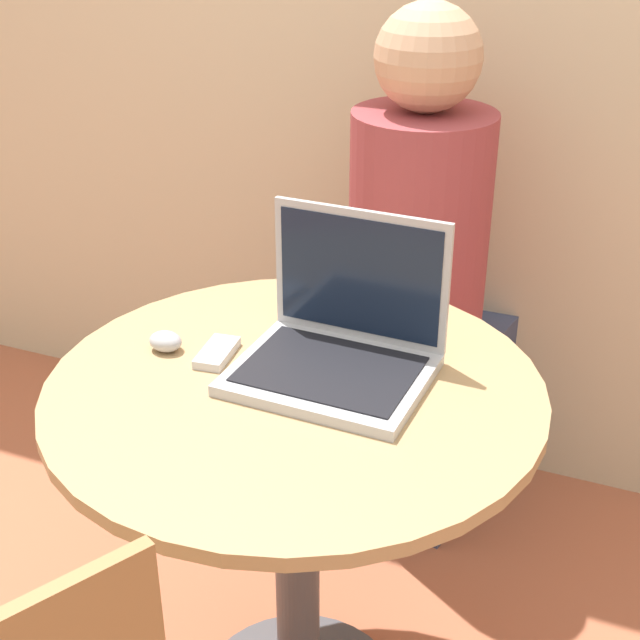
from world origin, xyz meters
The scene contains 5 objects.
round_table centered at (0.00, 0.00, 0.58)m, with size 0.84×0.84×0.76m.
laptop centered at (0.05, 0.07, 0.82)m, with size 0.33×0.27×0.26m.
cell_phone centered at (-0.16, 0.03, 0.77)m, with size 0.06×0.11×0.02m.
computer_mouse centered at (-0.26, 0.02, 0.78)m, with size 0.06×0.05×0.04m.
person_seated centered at (0.02, 0.73, 0.55)m, with size 0.37×0.52×1.29m.
Camera 1 is at (0.53, -1.16, 1.54)m, focal length 50.00 mm.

